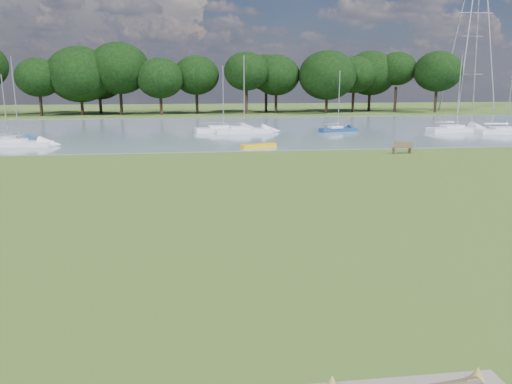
{
  "coord_description": "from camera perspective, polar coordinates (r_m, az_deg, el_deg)",
  "views": [
    {
      "loc": [
        -4.2,
        -21.31,
        6.23
      ],
      "look_at": [
        -1.65,
        -2.0,
        1.81
      ],
      "focal_mm": 35.0,
      "sensor_mm": 36.0,
      "label": 1
    }
  ],
  "objects": [
    {
      "name": "ground",
      "position": [
        22.59,
        3.5,
        -3.24
      ],
      "size": [
        220.0,
        220.0,
        0.0
      ],
      "primitive_type": "plane",
      "color": "#546229"
    },
    {
      "name": "river",
      "position": [
        63.75,
        -3.73,
        7.15
      ],
      "size": [
        220.0,
        40.0,
        0.1
      ],
      "primitive_type": "cube",
      "color": "gray",
      "rests_on": "ground"
    },
    {
      "name": "far_bank",
      "position": [
        93.61,
        -4.99,
        8.92
      ],
      "size": [
        220.0,
        20.0,
        0.4
      ],
      "primitive_type": "cube",
      "color": "#4C6626",
      "rests_on": "ground"
    },
    {
      "name": "riverbank_bench",
      "position": [
        44.47,
        16.4,
        4.89
      ],
      "size": [
        1.68,
        0.51,
        1.04
      ],
      "rotation": [
        0.0,
        0.0,
        0.0
      ],
      "color": "brown",
      "rests_on": "ground"
    },
    {
      "name": "kayak",
      "position": [
        46.12,
        0.3,
        5.3
      ],
      "size": [
        3.47,
        2.02,
        0.34
      ],
      "primitive_type": "cube",
      "rotation": [
        0.0,
        0.0,
        0.38
      ],
      "color": "#F0B20E",
      "rests_on": "river"
    },
    {
      "name": "pylon",
      "position": [
        106.32,
        23.74,
        18.62
      ],
      "size": [
        7.28,
        5.1,
        29.81
      ],
      "color": "#9B9DA1",
      "rests_on": "far_bank"
    },
    {
      "name": "tree_line",
      "position": [
        89.74,
        -13.43,
        13.03
      ],
      "size": [
        117.7,
        9.9,
        11.98
      ],
      "color": "black",
      "rests_on": "far_bank"
    },
    {
      "name": "sailboat_0",
      "position": [
        54.56,
        -26.53,
        5.36
      ],
      "size": [
        5.7,
        2.1,
        6.61
      ],
      "rotation": [
        0.0,
        0.0,
        -0.1
      ],
      "color": "navy",
      "rests_on": "river"
    },
    {
      "name": "sailboat_1",
      "position": [
        65.11,
        26.64,
        6.4
      ],
      "size": [
        6.85,
        2.12,
        8.26
      ],
      "rotation": [
        0.0,
        0.0,
        -0.03
      ],
      "color": "silver",
      "rests_on": "river"
    },
    {
      "name": "sailboat_3",
      "position": [
        60.02,
        -3.8,
        7.3
      ],
      "size": [
        7.03,
        2.96,
        7.71
      ],
      "rotation": [
        0.0,
        0.0,
        0.16
      ],
      "color": "silver",
      "rests_on": "river"
    },
    {
      "name": "sailboat_4",
      "position": [
        64.82,
        21.81,
        6.84
      ],
      "size": [
        7.23,
        2.92,
        8.96
      ],
      "rotation": [
        0.0,
        0.0,
        0.14
      ],
      "color": "silver",
      "rests_on": "river"
    },
    {
      "name": "sailboat_5",
      "position": [
        52.15,
        -25.48,
        5.22
      ],
      "size": [
        5.95,
        2.27,
        8.23
      ],
      "rotation": [
        0.0,
        0.0,
        -0.11
      ],
      "color": "silver",
      "rests_on": "river"
    },
    {
      "name": "sailboat_6",
      "position": [
        61.23,
        9.3,
        7.22
      ],
      "size": [
        4.77,
        2.41,
        7.16
      ],
      "rotation": [
        0.0,
        0.0,
        0.26
      ],
      "color": "navy",
      "rests_on": "river"
    },
    {
      "name": "sailboat_7",
      "position": [
        58.86,
        -1.43,
        7.24
      ],
      "size": [
        6.57,
        2.05,
        8.81
      ],
      "rotation": [
        0.0,
        0.0,
        0.03
      ],
      "color": "silver",
      "rests_on": "river"
    }
  ]
}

